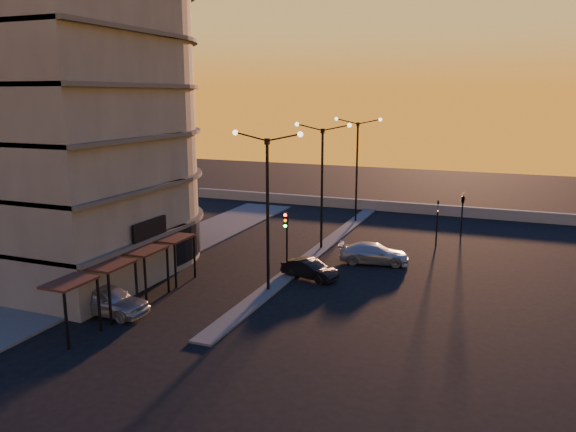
% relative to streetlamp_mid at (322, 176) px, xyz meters
% --- Properties ---
extents(ground, '(120.00, 120.00, 0.00)m').
position_rel_streetlamp_mid_xyz_m(ground, '(0.00, -10.00, -5.59)').
color(ground, black).
rests_on(ground, ground).
extents(sidewalk_west, '(5.00, 40.00, 0.12)m').
position_rel_streetlamp_mid_xyz_m(sidewalk_west, '(-10.50, -6.00, -5.53)').
color(sidewalk_west, '#474744').
rests_on(sidewalk_west, ground).
extents(median, '(1.20, 36.00, 0.12)m').
position_rel_streetlamp_mid_xyz_m(median, '(0.00, 0.00, -5.53)').
color(median, '#474744').
rests_on(median, ground).
extents(parapet, '(44.00, 0.50, 1.00)m').
position_rel_streetlamp_mid_xyz_m(parapet, '(2.00, 16.00, -5.09)').
color(parapet, gray).
rests_on(parapet, ground).
extents(building, '(14.35, 17.08, 25.00)m').
position_rel_streetlamp_mid_xyz_m(building, '(-14.00, -9.97, 6.32)').
color(building, '#615B55').
rests_on(building, ground).
extents(streetlamp_near, '(4.32, 0.32, 9.51)m').
position_rel_streetlamp_mid_xyz_m(streetlamp_near, '(0.00, -10.00, 0.00)').
color(streetlamp_near, black).
rests_on(streetlamp_near, ground).
extents(streetlamp_mid, '(4.32, 0.32, 9.51)m').
position_rel_streetlamp_mid_xyz_m(streetlamp_mid, '(0.00, 0.00, 0.00)').
color(streetlamp_mid, black).
rests_on(streetlamp_mid, ground).
extents(streetlamp_far, '(4.32, 0.32, 9.51)m').
position_rel_streetlamp_mid_xyz_m(streetlamp_far, '(0.00, 10.00, 0.00)').
color(streetlamp_far, black).
rests_on(streetlamp_far, ground).
extents(traffic_light_main, '(0.28, 0.44, 4.25)m').
position_rel_streetlamp_mid_xyz_m(traffic_light_main, '(0.00, -7.13, -2.70)').
color(traffic_light_main, black).
rests_on(traffic_light_main, ground).
extents(signal_east_a, '(0.13, 0.16, 3.60)m').
position_rel_streetlamp_mid_xyz_m(signal_east_a, '(8.00, 4.00, -3.66)').
color(signal_east_a, black).
rests_on(signal_east_a, ground).
extents(signal_east_b, '(0.42, 1.99, 3.60)m').
position_rel_streetlamp_mid_xyz_m(signal_east_b, '(9.50, 8.00, -2.49)').
color(signal_east_b, black).
rests_on(signal_east_b, ground).
extents(car_hatchback, '(4.66, 2.00, 1.57)m').
position_rel_streetlamp_mid_xyz_m(car_hatchback, '(-6.50, -16.44, -4.81)').
color(car_hatchback, '#ACAEB4').
rests_on(car_hatchback, ground).
extents(car_sedan, '(3.92, 2.21, 1.22)m').
position_rel_streetlamp_mid_xyz_m(car_sedan, '(1.50, -6.87, -4.98)').
color(car_sedan, black).
rests_on(car_sedan, ground).
extents(car_wagon, '(5.12, 2.80, 1.41)m').
position_rel_streetlamp_mid_xyz_m(car_wagon, '(4.55, -2.11, -4.89)').
color(car_wagon, '#ADB1B5').
rests_on(car_wagon, ground).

